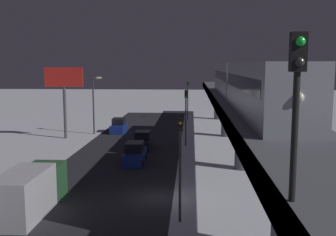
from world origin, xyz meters
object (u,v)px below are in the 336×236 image
object	(u,v)px
subway_train	(243,81)
sedan_blue	(135,154)
box_truck	(30,191)
commercial_billboard	(64,84)
rail_signal	(297,88)
sedan_black	(143,142)
traffic_light_far	(188,95)
sedan_blue_2	(119,127)
traffic_light_mid	(186,110)
traffic_light_near	(180,153)

from	to	relation	value
subway_train	sedan_blue	bearing A→B (deg)	-5.49
box_truck	commercial_billboard	xyz separation A→B (m)	(5.71, -24.75, 5.48)
rail_signal	sedan_black	distance (m)	35.07
traffic_light_far	rail_signal	bearing A→B (deg)	93.07
traffic_light_far	commercial_billboard	size ratio (longest dim) A/B	0.72
sedan_blue_2	traffic_light_mid	size ratio (longest dim) A/B	0.65
sedan_blue_2	traffic_light_mid	world-z (taller)	traffic_light_mid
sedan_blue_2	sedan_black	xyz separation A→B (m)	(-4.60, 10.35, 0.00)
rail_signal	traffic_light_far	size ratio (longest dim) A/B	0.62
sedan_black	traffic_light_far	size ratio (longest dim) A/B	0.67
subway_train	traffic_light_mid	world-z (taller)	subway_train
sedan_blue_2	traffic_light_mid	bearing A→B (deg)	137.39
sedan_blue_2	traffic_light_mid	xyz separation A→B (m)	(-9.30, 8.55, 3.40)
sedan_black	commercial_billboard	size ratio (longest dim) A/B	0.48
traffic_light_near	traffic_light_far	world-z (taller)	same
rail_signal	subway_train	bearing A→B (deg)	-94.69
traffic_light_near	commercial_billboard	distance (m)	30.13
sedan_blue	sedan_blue_2	world-z (taller)	same
subway_train	sedan_black	size ratio (longest dim) A/B	8.59
sedan_blue_2	traffic_light_far	size ratio (longest dim) A/B	0.65
traffic_light_mid	traffic_light_far	distance (m)	22.03
traffic_light_mid	commercial_billboard	distance (m)	15.91
traffic_light_near	traffic_light_mid	bearing A→B (deg)	-90.00
subway_train	rail_signal	bearing A→B (deg)	85.31
box_truck	traffic_light_near	bearing A→B (deg)	173.29
sedan_blue_2	box_truck	size ratio (longest dim) A/B	0.56
sedan_blue_2	box_truck	xyz separation A→B (m)	(0.20, 29.47, 0.55)
sedan_black	commercial_billboard	distance (m)	13.37
sedan_blue_2	commercial_billboard	bearing A→B (deg)	38.56
traffic_light_mid	commercial_billboard	size ratio (longest dim) A/B	0.72
box_truck	commercial_billboard	world-z (taller)	commercial_billboard
sedan_blue	commercial_billboard	size ratio (longest dim) A/B	0.52
rail_signal	sedan_black	bearing A→B (deg)	-76.87
box_truck	commercial_billboard	distance (m)	25.99
sedan_blue_2	traffic_light_near	world-z (taller)	traffic_light_near
sedan_blue	sedan_black	bearing A→B (deg)	90.00
sedan_black	traffic_light_mid	xyz separation A→B (m)	(-4.70, -1.79, 3.40)
traffic_light_near	traffic_light_far	bearing A→B (deg)	-90.00
sedan_blue	sedan_blue_2	size ratio (longest dim) A/B	1.11
sedan_blue	traffic_light_near	xyz separation A→B (m)	(-4.70, 14.00, 3.41)
traffic_light_mid	commercial_billboard	xyz separation A→B (m)	(15.21, -3.84, 2.63)
sedan_black	traffic_light_far	world-z (taller)	traffic_light_far
subway_train	box_truck	distance (m)	19.99
traffic_light_near	traffic_light_far	xyz separation A→B (m)	(0.00, -44.06, 0.00)
traffic_light_mid	traffic_light_far	xyz separation A→B (m)	(0.00, -22.03, 0.00)
subway_train	sedan_blue_2	size ratio (longest dim) A/B	8.83
traffic_light_near	rail_signal	bearing A→B (deg)	103.22
rail_signal	commercial_billboard	distance (m)	43.02
sedan_black	rail_signal	bearing A→B (deg)	-76.87
sedan_blue_2	box_truck	bearing A→B (deg)	89.61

